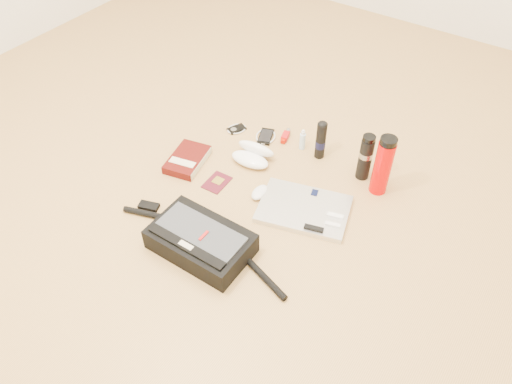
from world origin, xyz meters
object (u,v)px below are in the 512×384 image
(book, at_px, (188,160))
(thermos_red, at_px, (383,166))
(thermos_black, at_px, (365,157))
(laptop, at_px, (304,209))
(messenger_bag, at_px, (200,241))

(book, distance_m, thermos_red, 0.89)
(book, xyz_separation_m, thermos_red, (0.81, 0.33, 0.12))
(book, relative_size, thermos_red, 0.87)
(book, bearing_deg, thermos_black, 15.17)
(laptop, bearing_deg, book, 167.67)
(messenger_bag, xyz_separation_m, thermos_red, (0.44, 0.70, 0.09))
(thermos_black, bearing_deg, book, -152.39)
(thermos_red, bearing_deg, thermos_black, 156.62)
(laptop, bearing_deg, messenger_bag, -136.00)
(laptop, distance_m, thermos_black, 0.37)
(laptop, bearing_deg, thermos_red, 39.63)
(laptop, distance_m, thermos_red, 0.38)
(messenger_bag, distance_m, book, 0.52)
(book, bearing_deg, laptop, -8.91)
(messenger_bag, bearing_deg, thermos_red, 57.66)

